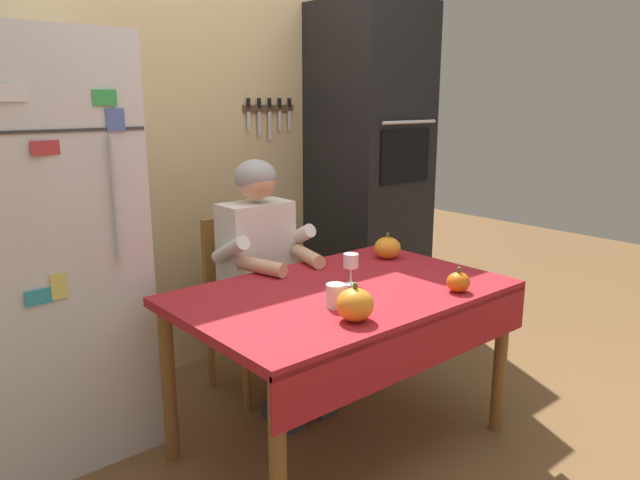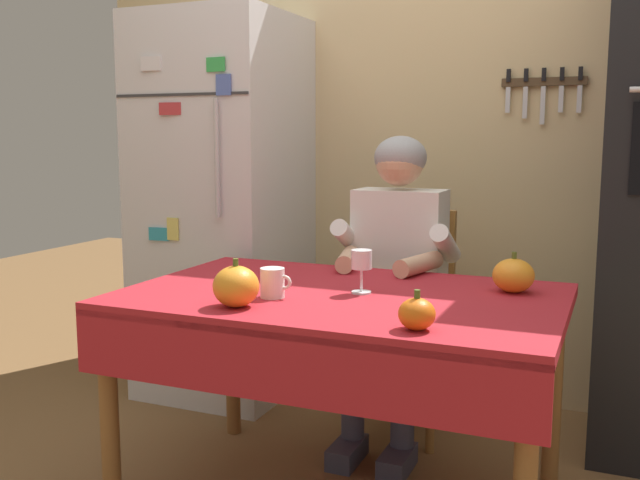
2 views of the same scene
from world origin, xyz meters
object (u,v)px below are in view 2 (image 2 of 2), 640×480
Objects in this scene: pumpkin_small at (417,314)px; dining_table at (339,319)px; coffee_mug at (273,283)px; chair_behind_person at (408,309)px; pumpkin_large at (236,286)px; pumpkin_medium at (513,275)px; wine_glass at (362,262)px; seated_person at (396,264)px; refrigerator at (223,208)px.

dining_table is at bearing 136.84° from pumpkin_small.
coffee_mug reaches higher than dining_table.
chair_behind_person is (0.00, 0.79, -0.14)m from dining_table.
pumpkin_large reaches higher than pumpkin_medium.
chair_behind_person reaches higher than pumpkin_large.
wine_glass is 0.43m from pumpkin_large.
pumpkin_small is at bearing -69.88° from seated_person.
coffee_mug is 0.78m from pumpkin_medium.
dining_table is 13.40× the size of coffee_mug.
chair_behind_person reaches higher than pumpkin_small.
pumpkin_small reaches higher than dining_table.
wine_glass reaches higher than dining_table.
refrigerator reaches higher than seated_person.
pumpkin_medium is at bearing -47.32° from chair_behind_person.
pumpkin_large is at bearing -57.91° from refrigerator.
pumpkin_small is (0.34, -0.32, 0.13)m from dining_table.
dining_table is at bearing -148.59° from wine_glass.
seated_person is at bearing -16.31° from refrigerator.
coffee_mug is at bearing -144.72° from wine_glass.
dining_table is 1.51× the size of chair_behind_person.
pumpkin_small reaches higher than coffee_mug.
pumpkin_large is at bearing -104.15° from seated_person.
coffee_mug is (-0.18, -0.92, 0.28)m from chair_behind_person.
wine_glass is (0.06, -0.75, 0.33)m from chair_behind_person.
pumpkin_small is at bearing -43.16° from dining_table.
refrigerator reaches higher than chair_behind_person.
pumpkin_small is (0.52, -0.19, -0.00)m from coffee_mug.
wine_glass is at bearing -84.24° from seated_person.
seated_person is at bearing 144.56° from pumpkin_medium.
refrigerator reaches higher than pumpkin_medium.
dining_table is 0.58m from pumpkin_medium.
dining_table is 9.88× the size of wine_glass.
wine_glass is (0.06, 0.04, 0.18)m from dining_table.
seated_person is at bearing 110.12° from pumpkin_small.
dining_table is at bearing 36.57° from coffee_mug.
seated_person is 11.92× the size of coffee_mug.
refrigerator reaches higher than coffee_mug.
pumpkin_small is at bearing -73.07° from chair_behind_person.
pumpkin_medium is at bearing -35.44° from seated_person.
pumpkin_large is (-0.22, -1.08, 0.29)m from chair_behind_person.
refrigerator is 12.70× the size of wine_glass.
wine_glass is (1.01, -0.85, -0.06)m from refrigerator.
wine_glass is at bearing 128.09° from pumpkin_small.
chair_behind_person is 6.56× the size of wine_glass.
dining_table is 0.81m from chair_behind_person.
coffee_mug is 0.74× the size of wine_glass.
pumpkin_medium is (0.45, 0.21, -0.05)m from wine_glass.
seated_person is 11.61× the size of pumpkin_small.
refrigerator is 1.01m from seated_person.
pumpkin_small is (0.34, -0.93, 0.05)m from seated_person.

